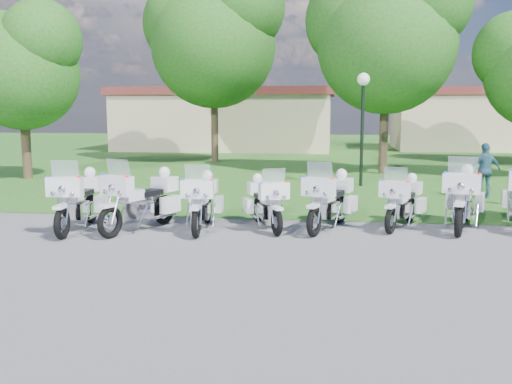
# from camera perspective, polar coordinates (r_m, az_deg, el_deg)

# --- Properties ---
(ground) EXTENTS (100.00, 100.00, 0.00)m
(ground) POSITION_cam_1_polar(r_m,az_deg,el_deg) (11.18, 1.26, -5.74)
(ground) COLOR #535358
(ground) RESTS_ON ground
(grass_lawn) EXTENTS (100.00, 48.00, 0.01)m
(grass_lawn) POSITION_cam_1_polar(r_m,az_deg,el_deg) (37.90, 5.83, 4.15)
(grass_lawn) COLOR #255C1D
(grass_lawn) RESTS_ON ground
(motorcycle_0) EXTENTS (0.90, 2.45, 1.64)m
(motorcycle_0) POSITION_cam_1_polar(r_m,az_deg,el_deg) (13.50, -17.28, -0.71)
(motorcycle_0) COLOR black
(motorcycle_0) RESTS_ON ground
(motorcycle_1) EXTENTS (1.41, 2.34, 1.67)m
(motorcycle_1) POSITION_cam_1_polar(r_m,az_deg,el_deg) (13.10, -11.26, -0.71)
(motorcycle_1) COLOR black
(motorcycle_1) RESTS_ON ground
(motorcycle_2) EXTENTS (0.85, 2.31, 1.55)m
(motorcycle_2) POSITION_cam_1_polar(r_m,az_deg,el_deg) (12.99, -5.33, -0.88)
(motorcycle_2) COLOR black
(motorcycle_2) RESTS_ON ground
(motorcycle_3) EXTENTS (1.23, 2.03, 1.45)m
(motorcycle_3) POSITION_cam_1_polar(r_m,az_deg,el_deg) (13.07, 0.93, -0.99)
(motorcycle_3) COLOR black
(motorcycle_3) RESTS_ON ground
(motorcycle_4) EXTENTS (1.28, 2.28, 1.60)m
(motorcycle_4) POSITION_cam_1_polar(r_m,az_deg,el_deg) (13.08, 7.45, -0.77)
(motorcycle_4) COLOR black
(motorcycle_4) RESTS_ON ground
(motorcycle_5) EXTENTS (1.24, 2.04, 1.46)m
(motorcycle_5) POSITION_cam_1_polar(r_m,az_deg,el_deg) (13.59, 14.50, -0.87)
(motorcycle_5) COLOR black
(motorcycle_5) RESTS_ON ground
(motorcycle_6) EXTENTS (1.29, 2.49, 1.72)m
(motorcycle_6) POSITION_cam_1_polar(r_m,az_deg,el_deg) (13.86, 20.05, -0.49)
(motorcycle_6) COLOR black
(motorcycle_6) RESTS_ON ground
(lamp_post) EXTENTS (0.44, 0.44, 3.96)m
(lamp_post) POSITION_cam_1_polar(r_m,az_deg,el_deg) (20.46, 10.64, 8.97)
(lamp_post) COLOR black
(lamp_post) RESTS_ON ground
(tree_0) EXTENTS (5.09, 4.34, 6.78)m
(tree_0) POSITION_cam_1_polar(r_m,az_deg,el_deg) (24.15, -22.46, 11.88)
(tree_0) COLOR #38281C
(tree_0) RESTS_ON ground
(tree_1) EXTENTS (7.34, 6.26, 9.79)m
(tree_1) POSITION_cam_1_polar(r_m,az_deg,el_deg) (29.70, -4.35, 15.55)
(tree_1) COLOR #38281C
(tree_1) RESTS_ON ground
(tree_2) EXTENTS (6.68, 5.70, 8.90)m
(tree_2) POSITION_cam_1_polar(r_m,az_deg,el_deg) (24.92, 12.83, 15.42)
(tree_2) COLOR #38281C
(tree_2) RESTS_ON ground
(building_west) EXTENTS (14.56, 8.32, 4.10)m
(building_west) POSITION_cam_1_polar(r_m,az_deg,el_deg) (39.45, -2.89, 7.34)
(building_west) COLOR #C6B18F
(building_west) RESTS_ON ground
(building_east) EXTENTS (11.44, 7.28, 4.10)m
(building_east) POSITION_cam_1_polar(r_m,az_deg,el_deg) (41.95, 21.32, 6.85)
(building_east) COLOR #C6B18F
(building_east) RESTS_ON ground
(bystander_c) EXTENTS (1.06, 0.64, 1.68)m
(bystander_c) POSITION_cam_1_polar(r_m,az_deg,el_deg) (18.84, 21.93, 1.99)
(bystander_c) COLOR #33617B
(bystander_c) RESTS_ON ground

